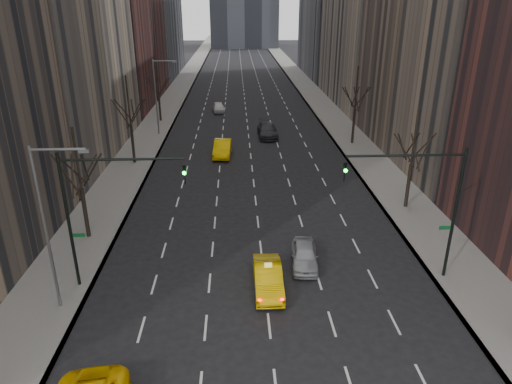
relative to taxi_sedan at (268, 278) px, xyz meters
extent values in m
cube|color=slate|center=(-12.41, 58.74, -0.67)|extent=(4.50, 320.00, 0.15)
cube|color=slate|center=(12.09, 58.74, -0.67)|extent=(4.50, 320.00, 0.15)
cylinder|color=black|center=(-12.16, 6.74, 1.19)|extent=(0.28, 0.28, 3.57)
cylinder|color=black|center=(-12.16, 6.74, 5.10)|extent=(0.16, 0.16, 4.25)
cylinder|color=black|center=(-12.01, 7.59, 4.21)|extent=(0.42, 1.80, 2.52)
cylinder|color=black|center=(-11.35, 7.04, 4.21)|extent=(1.74, 0.72, 2.52)
cylinder|color=black|center=(-11.50, 6.19, 4.21)|extent=(1.46, 1.25, 2.52)
cylinder|color=black|center=(-12.31, 5.90, 4.21)|extent=(0.42, 1.80, 2.52)
cylinder|color=black|center=(-12.97, 6.45, 4.21)|extent=(1.74, 0.72, 2.52)
cylinder|color=black|center=(-12.82, 7.30, 4.21)|extent=(1.46, 1.25, 2.52)
cylinder|color=black|center=(-12.16, 22.74, 1.40)|extent=(0.28, 0.28, 3.99)
cylinder|color=black|center=(-12.16, 22.74, 5.77)|extent=(0.16, 0.16, 4.75)
cylinder|color=black|center=(-12.01, 23.59, 4.63)|extent=(0.42, 1.80, 2.52)
cylinder|color=black|center=(-11.35, 23.04, 4.63)|extent=(1.74, 0.72, 2.52)
cylinder|color=black|center=(-11.50, 22.19, 4.63)|extent=(1.46, 1.25, 2.52)
cylinder|color=black|center=(-12.31, 21.90, 4.63)|extent=(0.42, 1.80, 2.52)
cylinder|color=black|center=(-12.97, 22.45, 4.63)|extent=(1.74, 0.72, 2.52)
cylinder|color=black|center=(-12.82, 23.30, 4.63)|extent=(1.46, 1.25, 2.52)
cylinder|color=black|center=(-12.16, 40.74, 1.09)|extent=(0.28, 0.28, 3.36)
cylinder|color=black|center=(-12.16, 40.74, 4.77)|extent=(0.16, 0.16, 4.00)
cylinder|color=black|center=(-12.01, 41.59, 4.00)|extent=(0.42, 1.80, 2.52)
cylinder|color=black|center=(-11.35, 41.04, 4.00)|extent=(1.74, 0.72, 2.52)
cylinder|color=black|center=(-11.50, 40.19, 4.00)|extent=(1.46, 1.25, 2.52)
cylinder|color=black|center=(-12.31, 39.90, 4.00)|extent=(0.42, 1.80, 2.52)
cylinder|color=black|center=(-12.97, 40.45, 4.00)|extent=(1.74, 0.72, 2.52)
cylinder|color=black|center=(-12.82, 41.30, 4.00)|extent=(1.46, 1.25, 2.52)
cylinder|color=black|center=(11.84, 10.74, 1.19)|extent=(0.28, 0.28, 3.57)
cylinder|color=black|center=(11.84, 10.74, 5.10)|extent=(0.16, 0.16, 4.25)
cylinder|color=black|center=(11.99, 11.59, 4.21)|extent=(0.42, 1.80, 2.52)
cylinder|color=black|center=(12.65, 11.04, 4.21)|extent=(1.74, 0.72, 2.52)
cylinder|color=black|center=(12.50, 10.19, 4.21)|extent=(1.46, 1.25, 2.52)
cylinder|color=black|center=(11.69, 9.90, 4.21)|extent=(0.42, 1.80, 2.52)
cylinder|color=black|center=(11.03, 10.45, 4.21)|extent=(1.74, 0.72, 2.52)
cylinder|color=black|center=(11.18, 11.30, 4.21)|extent=(1.46, 1.25, 2.52)
cylinder|color=black|center=(11.84, 28.74, 1.40)|extent=(0.28, 0.28, 3.99)
cylinder|color=black|center=(11.84, 28.74, 5.77)|extent=(0.16, 0.16, 4.75)
cylinder|color=black|center=(11.99, 29.59, 4.63)|extent=(0.42, 1.80, 2.52)
cylinder|color=black|center=(12.65, 29.04, 4.63)|extent=(1.74, 0.72, 2.52)
cylinder|color=black|center=(12.50, 28.19, 4.63)|extent=(1.46, 1.25, 2.52)
cylinder|color=black|center=(11.69, 27.90, 4.63)|extent=(0.42, 1.80, 2.52)
cylinder|color=black|center=(11.03, 28.45, 4.63)|extent=(1.74, 0.72, 2.52)
cylinder|color=black|center=(11.18, 29.30, 4.63)|extent=(1.46, 1.25, 2.52)
cylinder|color=black|center=(-10.96, 0.74, 3.41)|extent=(0.18, 0.18, 8.00)
cylinder|color=black|center=(-7.71, 0.74, 7.01)|extent=(6.50, 0.14, 0.14)
imported|color=black|center=(-4.46, 0.74, 6.11)|extent=(0.18, 0.22, 1.10)
sphere|color=#0CFF33|center=(-4.46, 0.56, 6.26)|extent=(0.20, 0.20, 0.20)
cube|color=#0C5926|center=(-10.56, 0.74, 2.61)|extent=(0.70, 0.04, 0.22)
cylinder|color=black|center=(10.64, 0.74, 3.41)|extent=(0.18, 0.18, 8.00)
cylinder|color=black|center=(7.39, 0.74, 7.01)|extent=(6.50, 0.14, 0.14)
imported|color=black|center=(4.14, 0.74, 6.11)|extent=(0.18, 0.22, 1.10)
sphere|color=#0CFF33|center=(4.14, 0.56, 6.26)|extent=(0.20, 0.20, 0.20)
cube|color=#0C5926|center=(10.24, 0.74, 2.61)|extent=(0.70, 0.04, 0.22)
cylinder|color=slate|center=(-11.36, -1.26, 3.91)|extent=(0.16, 0.16, 9.00)
cylinder|color=slate|center=(-10.06, -1.26, 8.21)|extent=(2.60, 0.14, 0.14)
cube|color=slate|center=(-8.86, -1.26, 8.11)|extent=(0.50, 0.22, 0.15)
cylinder|color=slate|center=(-11.36, 33.74, 3.91)|extent=(0.16, 0.16, 9.00)
cylinder|color=slate|center=(-10.06, 33.74, 8.21)|extent=(2.60, 0.14, 0.14)
cube|color=slate|center=(-8.86, 33.74, 8.11)|extent=(0.50, 0.22, 0.15)
imported|color=#E1B404|center=(0.00, 0.00, 0.00)|extent=(1.60, 4.51, 1.48)
imported|color=#9A9DA2|center=(2.46, 2.52, -0.05)|extent=(2.01, 4.19, 1.38)
imported|color=#FFC805|center=(-3.18, 25.03, 0.10)|extent=(2.06, 5.18, 1.68)
imported|color=#2C2C31|center=(2.15, 32.34, 0.07)|extent=(2.41, 5.66, 1.63)
imported|color=silver|center=(-4.31, 46.43, -0.03)|extent=(2.10, 4.33, 1.42)
camera|label=1|loc=(-1.67, -22.14, 14.57)|focal=32.00mm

